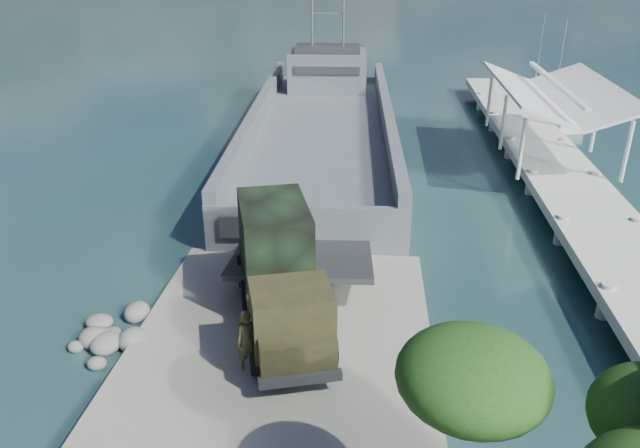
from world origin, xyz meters
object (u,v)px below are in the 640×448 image
Objects in this scene: sailboat_near at (552,118)px; sailboat_far at (534,90)px; military_truck at (280,271)px; soldier at (249,352)px; landing_craft at (322,138)px; pier at (551,150)px.

sailboat_far is at bearing 72.31° from sailboat_near.
military_truck is 4.26× the size of soldier.
sailboat_near is at bearing 44.46° from military_truck.
landing_craft is 5.13× the size of sailboat_far.
soldier is at bearing -124.53° from pier.
soldier is at bearing -130.97° from sailboat_near.
soldier is (-0.29, -23.61, 0.63)m from landing_craft.
landing_craft is at bearing 64.57° from soldier.
sailboat_far is at bearing 79.40° from pier.
landing_craft reaches higher than pier.
military_truck is at bearing 57.30° from soldier.
soldier is at bearing -113.35° from military_truck.
soldier is 0.26× the size of sailboat_near.
pier is 24.12m from soldier.
pier is 13.92m from landing_craft.
sailboat_near reaches higher than military_truck.
soldier is (-0.48, -3.42, -0.87)m from military_truck.
landing_craft is 20.25m from military_truck.
soldier is at bearing -92.76° from landing_craft.
landing_craft is 18.35m from sailboat_near.
landing_craft is 24.52m from sailboat_far.
military_truck is at bearing -128.73° from pier.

